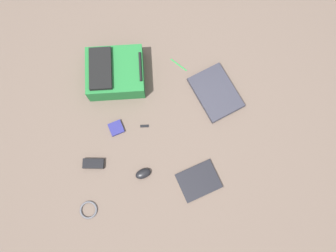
{
  "coord_description": "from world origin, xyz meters",
  "views": [
    {
      "loc": [
        0.57,
        -0.05,
        2.23
      ],
      "look_at": [
        0.04,
        0.03,
        0.02
      ],
      "focal_mm": 36.42,
      "sensor_mm": 36.0,
      "label": 1
    }
  ],
  "objects": [
    {
      "name": "backpack",
      "position": [
        -0.37,
        -0.27,
        0.08
      ],
      "size": [
        0.37,
        0.41,
        0.18
      ],
      "color": "#1E662D",
      "rests_on": "ground_plane"
    },
    {
      "name": "power_brick",
      "position": [
        0.22,
        -0.49,
        0.02
      ],
      "size": [
        0.08,
        0.15,
        0.03
      ],
      "primitive_type": "cube",
      "rotation": [
        0.0,
        0.0,
        -0.16
      ],
      "color": "black",
      "rests_on": "ground_plane"
    },
    {
      "name": "cable_coil",
      "position": [
        0.5,
        -0.55,
        0.01
      ],
      "size": [
        0.11,
        0.11,
        0.01
      ],
      "primitive_type": "torus",
      "color": "#4C4C51",
      "rests_on": "ground_plane"
    },
    {
      "name": "usb_stick",
      "position": [
        0.01,
        -0.12,
        0.0
      ],
      "size": [
        0.02,
        0.06,
        0.01
      ],
      "primitive_type": "cube",
      "rotation": [
        0.0,
        0.0,
        -0.12
      ],
      "color": "black",
      "rests_on": "ground_plane"
    },
    {
      "name": "earbud_pouch",
      "position": [
        0.0,
        -0.31,
        0.01
      ],
      "size": [
        0.11,
        0.11,
        0.02
      ],
      "primitive_type": "cube",
      "rotation": [
        0.0,
        0.0,
        1.82
      ],
      "color": "navy",
      "rests_on": "ground_plane"
    },
    {
      "name": "ground_plane",
      "position": [
        0.0,
        0.0,
        0.0
      ],
      "size": [
        3.98,
        3.98,
        0.0
      ],
      "primitive_type": "plane",
      "color": "brown"
    },
    {
      "name": "pen_black",
      "position": [
        -0.39,
        0.18,
        0.0
      ],
      "size": [
        0.11,
        0.1,
        0.01
      ],
      "primitive_type": "cylinder",
      "rotation": [
        1.57,
        0.0,
        2.32
      ],
      "color": "#198C33",
      "rests_on": "ground_plane"
    },
    {
      "name": "laptop",
      "position": [
        -0.15,
        0.39,
        0.02
      ],
      "size": [
        0.42,
        0.36,
        0.03
      ],
      "color": "#24242C",
      "rests_on": "ground_plane"
    },
    {
      "name": "computer_mouse",
      "position": [
        0.33,
        -0.17,
        0.02
      ],
      "size": [
        0.08,
        0.11,
        0.04
      ],
      "primitive_type": "ellipsoid",
      "rotation": [
        0.0,
        0.0,
        0.22
      ],
      "color": "black",
      "rests_on": "ground_plane"
    },
    {
      "name": "book_red",
      "position": [
        0.43,
        0.18,
        0.01
      ],
      "size": [
        0.26,
        0.3,
        0.02
      ],
      "color": "silver",
      "rests_on": "ground_plane"
    }
  ]
}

